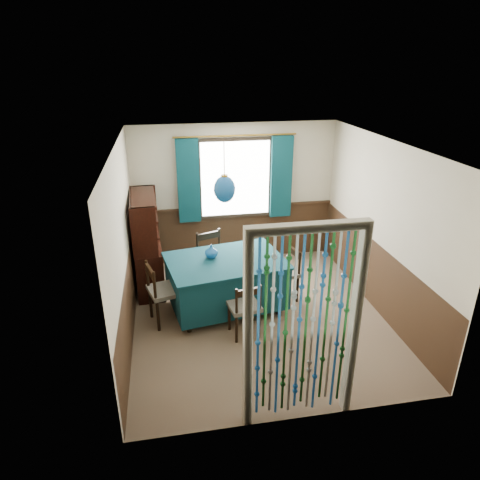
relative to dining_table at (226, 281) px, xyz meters
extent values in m
plane|color=brown|center=(0.43, -0.28, -0.46)|extent=(4.00, 4.00, 0.00)
plane|color=silver|center=(0.43, -0.28, 2.04)|extent=(4.00, 4.00, 0.00)
plane|color=beige|center=(0.43, 1.72, 0.79)|extent=(3.60, 0.00, 3.60)
plane|color=beige|center=(0.43, -2.28, 0.79)|extent=(3.60, 0.00, 3.60)
plane|color=beige|center=(-1.37, -0.28, 0.79)|extent=(0.00, 4.00, 4.00)
plane|color=beige|center=(2.23, -0.28, 0.79)|extent=(0.00, 4.00, 4.00)
plane|color=#342114|center=(0.43, 1.70, 0.04)|extent=(3.60, 0.00, 3.60)
plane|color=#342114|center=(0.43, -2.27, 0.04)|extent=(3.60, 0.00, 3.60)
plane|color=#342114|center=(-1.36, -0.28, 0.04)|extent=(0.00, 4.00, 4.00)
plane|color=#342114|center=(2.21, -0.28, 0.04)|extent=(0.00, 4.00, 4.00)
cube|color=black|center=(0.43, 1.67, 1.09)|extent=(1.32, 0.12, 1.42)
cube|color=#0C353E|center=(0.00, 0.00, -0.02)|extent=(1.77, 1.34, 0.65)
cube|color=#0C353E|center=(0.00, 0.00, 0.33)|extent=(1.83, 1.41, 0.03)
cylinder|color=black|center=(-0.60, -0.52, -0.39)|extent=(0.07, 0.07, 0.14)
cylinder|color=black|center=(0.73, -0.30, -0.39)|extent=(0.07, 0.07, 0.14)
cylinder|color=black|center=(-0.73, 0.30, -0.39)|extent=(0.07, 0.07, 0.14)
cylinder|color=black|center=(0.60, 0.52, -0.39)|extent=(0.07, 0.07, 0.14)
cylinder|color=black|center=(0.01, -0.88, -0.26)|extent=(0.04, 0.04, 0.41)
cylinder|color=black|center=(0.32, -0.83, -0.26)|extent=(0.04, 0.04, 0.41)
cylinder|color=black|center=(-0.04, -0.58, -0.26)|extent=(0.04, 0.04, 0.41)
cylinder|color=black|center=(0.28, -0.53, -0.26)|extent=(0.04, 0.04, 0.41)
cube|color=#5B5549|center=(0.14, -0.70, -0.02)|extent=(0.46, 0.44, 0.05)
cube|color=black|center=(0.17, -0.86, 0.28)|extent=(0.34, 0.09, 0.09)
cylinder|color=black|center=(0.01, -0.89, 0.15)|extent=(0.04, 0.04, 0.40)
cylinder|color=black|center=(0.33, -0.84, 0.15)|extent=(0.04, 0.04, 0.40)
cylinder|color=black|center=(0.03, 0.87, -0.22)|extent=(0.05, 0.05, 0.48)
cylinder|color=black|center=(-0.34, 0.74, -0.22)|extent=(0.05, 0.05, 0.48)
cylinder|color=black|center=(0.14, 0.52, -0.22)|extent=(0.05, 0.05, 0.48)
cylinder|color=black|center=(-0.22, 0.40, -0.22)|extent=(0.05, 0.05, 0.48)
cube|color=#5B5549|center=(-0.10, 0.63, 0.05)|extent=(0.59, 0.57, 0.06)
cube|color=black|center=(-0.16, 0.82, 0.40)|extent=(0.40, 0.17, 0.11)
cylinder|color=black|center=(0.02, 0.88, 0.25)|extent=(0.04, 0.04, 0.47)
cylinder|color=black|center=(-0.34, 0.75, 0.25)|extent=(0.04, 0.04, 0.47)
cylinder|color=black|center=(-1.11, -0.06, -0.23)|extent=(0.05, 0.05, 0.47)
cylinder|color=black|center=(-1.01, -0.42, -0.23)|extent=(0.05, 0.05, 0.47)
cylinder|color=black|center=(-0.77, 0.04, -0.23)|extent=(0.05, 0.05, 0.47)
cylinder|color=black|center=(-0.67, -0.32, -0.23)|extent=(0.05, 0.05, 0.47)
cube|color=#5B5549|center=(-0.89, -0.19, 0.03)|extent=(0.54, 0.56, 0.06)
cube|color=black|center=(-1.07, -0.25, 0.38)|extent=(0.15, 0.39, 0.10)
cylinder|color=black|center=(-1.12, -0.06, 0.23)|extent=(0.04, 0.04, 0.46)
cylinder|color=black|center=(-1.02, -0.43, 0.23)|extent=(0.04, 0.04, 0.46)
cylinder|color=black|center=(1.11, -0.02, -0.25)|extent=(0.04, 0.04, 0.43)
cylinder|color=black|center=(1.04, 0.31, -0.25)|extent=(0.04, 0.04, 0.43)
cylinder|color=black|center=(0.80, -0.08, -0.25)|extent=(0.04, 0.04, 0.43)
cylinder|color=black|center=(0.73, 0.25, -0.25)|extent=(0.04, 0.04, 0.43)
cube|color=#5B5549|center=(0.92, 0.11, -0.01)|extent=(0.47, 0.49, 0.06)
cube|color=black|center=(1.08, 0.15, 0.31)|extent=(0.11, 0.36, 0.09)
cylinder|color=black|center=(1.12, -0.02, 0.17)|extent=(0.04, 0.04, 0.42)
cylinder|color=black|center=(1.05, 0.31, 0.17)|extent=(0.04, 0.04, 0.42)
cube|color=black|center=(-1.14, 0.90, -0.07)|extent=(0.48, 1.21, 0.78)
cube|color=black|center=(-1.14, 0.33, 0.71)|extent=(0.37, 0.07, 0.78)
cube|color=black|center=(-1.14, 1.46, 0.71)|extent=(0.37, 0.07, 0.78)
cube|color=black|center=(-1.14, 0.90, 1.08)|extent=(0.43, 1.21, 0.04)
cube|color=black|center=(-1.32, 0.90, 0.71)|extent=(0.10, 1.17, 0.78)
cube|color=black|center=(-1.11, 0.90, 0.59)|extent=(0.37, 1.13, 0.02)
cube|color=black|center=(-1.11, 0.90, 0.85)|extent=(0.37, 1.13, 0.02)
cylinder|color=olive|center=(0.00, 0.00, 1.72)|extent=(0.01, 0.01, 0.64)
ellipsoid|color=navy|center=(0.00, 0.00, 1.40)|extent=(0.30, 0.30, 0.36)
cylinder|color=olive|center=(0.00, 0.00, 1.58)|extent=(0.09, 0.09, 0.03)
imported|color=navy|center=(-0.19, 0.12, 0.43)|extent=(0.23, 0.23, 0.18)
imported|color=beige|center=(-1.09, 0.68, 0.63)|extent=(0.31, 0.31, 0.06)
imported|color=beige|center=(-1.09, 1.16, 0.42)|extent=(0.22, 0.22, 0.20)
camera|label=1|loc=(-0.78, -5.52, 3.04)|focal=32.00mm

